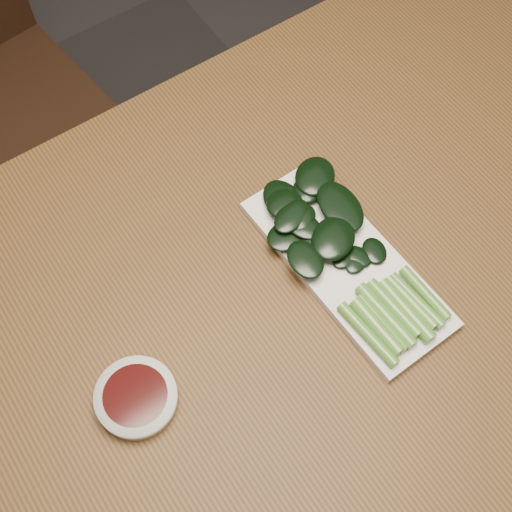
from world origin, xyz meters
The scene contains 5 objects.
ground centered at (0.00, 0.00, 0.00)m, with size 6.00×6.00×0.00m, color #292727.
table centered at (0.00, 0.00, 0.68)m, with size 1.40×0.80×0.75m.
sauce_bowl centered at (-0.23, -0.02, 0.76)m, with size 0.10×0.10×0.02m.
serving_plate centered at (0.10, -0.02, 0.76)m, with size 0.14×0.32×0.01m.
gai_lan centered at (0.10, -0.01, 0.78)m, with size 0.16×0.32×0.03m.
Camera 1 is at (-0.25, -0.32, 1.62)m, focal length 50.00 mm.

